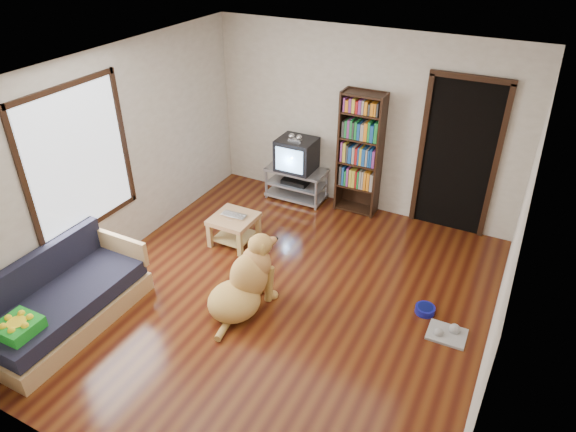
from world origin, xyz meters
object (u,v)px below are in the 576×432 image
at_px(green_cushion, 18,327).
at_px(laptop, 232,217).
at_px(crt_tv, 297,154).
at_px(bookshelf, 360,148).
at_px(sofa, 64,303).
at_px(grey_rag, 447,334).
at_px(tv_stand, 296,182).
at_px(dog, 245,284).
at_px(dog_bowl, 425,310).
at_px(coffee_table, 234,225).

xyz_separation_m(green_cushion, laptop, (0.66, 2.72, -0.07)).
xyz_separation_m(green_cushion, crt_tv, (0.85, 4.26, 0.26)).
height_order(bookshelf, sofa, bookshelf).
bearing_deg(grey_rag, tv_stand, 144.70).
height_order(bookshelf, dog, bookshelf).
relative_size(dog_bowl, bookshelf, 0.12).
height_order(dog_bowl, dog, dog).
bearing_deg(dog_bowl, crt_tv, 144.94).
height_order(dog_bowl, grey_rag, dog_bowl).
bearing_deg(sofa, coffee_table, 69.96).
xyz_separation_m(dog_bowl, grey_rag, (0.30, -0.25, -0.03)).
xyz_separation_m(sofa, dog, (1.60, 1.09, 0.07)).
distance_m(dog_bowl, dog, 2.04).
bearing_deg(crt_tv, laptop, -97.07).
distance_m(dog_bowl, sofa, 3.94).
height_order(coffee_table, dog, dog).
relative_size(green_cushion, tv_stand, 0.40).
bearing_deg(coffee_table, green_cushion, -103.48).
height_order(laptop, coffee_table, laptop).
bearing_deg(bookshelf, laptop, -125.36).
xyz_separation_m(tv_stand, sofa, (-0.97, -3.63, -0.01)).
distance_m(grey_rag, coffee_table, 3.00).
relative_size(green_cushion, laptop, 1.07).
relative_size(dog_bowl, sofa, 0.12).
bearing_deg(sofa, green_cushion, -78.41).
bearing_deg(green_cushion, grey_rag, 31.49).
relative_size(tv_stand, sofa, 0.50).
xyz_separation_m(grey_rag, coffee_table, (-2.95, 0.47, 0.27)).
height_order(grey_rag, dog, dog).
bearing_deg(bookshelf, sofa, -117.32).
bearing_deg(sofa, grey_rag, 24.22).
height_order(green_cushion, sofa, sofa).
bearing_deg(tv_stand, dog, -76.23).
relative_size(green_cushion, sofa, 0.20).
height_order(laptop, tv_stand, tv_stand).
xyz_separation_m(crt_tv, sofa, (-0.97, -3.65, -0.48)).
distance_m(dog_bowl, grey_rag, 0.39).
distance_m(laptop, dog_bowl, 2.68).
bearing_deg(dog, laptop, 128.42).
height_order(laptop, grey_rag, laptop).
bearing_deg(laptop, dog_bowl, -6.35).
distance_m(coffee_table, dog, 1.33).
height_order(laptop, sofa, sofa).
xyz_separation_m(grey_rag, dog, (-2.14, -0.59, 0.31)).
relative_size(green_cushion, grey_rag, 0.90).
height_order(tv_stand, coffee_table, tv_stand).
distance_m(laptop, grey_rag, 3.01).
height_order(dog_bowl, coffee_table, coffee_table).
bearing_deg(dog_bowl, coffee_table, 175.28).
bearing_deg(grey_rag, laptop, 171.54).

